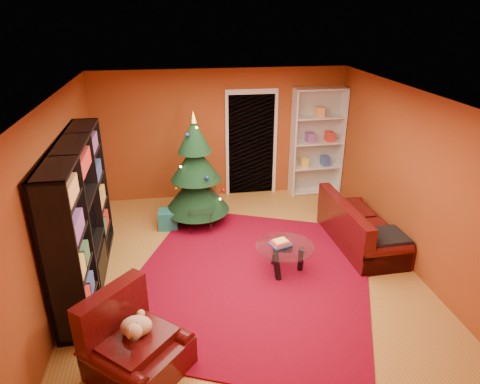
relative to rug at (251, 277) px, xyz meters
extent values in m
cube|color=#AA752F|center=(-0.04, 0.38, -0.04)|extent=(5.00, 5.50, 0.05)
cube|color=silver|center=(-0.04, 0.38, 2.61)|extent=(5.00, 5.50, 0.05)
cube|color=#98411A|center=(-0.04, 3.15, 1.29)|extent=(5.00, 0.05, 2.60)
cube|color=#98411A|center=(-2.57, 0.38, 1.29)|extent=(0.05, 5.50, 2.60)
cube|color=#98411A|center=(2.48, 0.38, 1.29)|extent=(0.05, 5.50, 2.60)
cube|color=maroon|center=(0.00, 0.00, 0.00)|extent=(4.57, 4.87, 0.02)
cube|color=#16686D|center=(-1.19, 1.78, 0.16)|extent=(0.36, 0.36, 0.33)
cube|color=#1E5526|center=(-0.70, 2.16, 0.12)|extent=(0.28, 0.28, 0.26)
cube|color=#A92123|center=(-0.86, 2.53, 0.10)|extent=(0.28, 0.28, 0.22)
camera|label=1|loc=(-0.98, -5.17, 3.65)|focal=32.00mm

